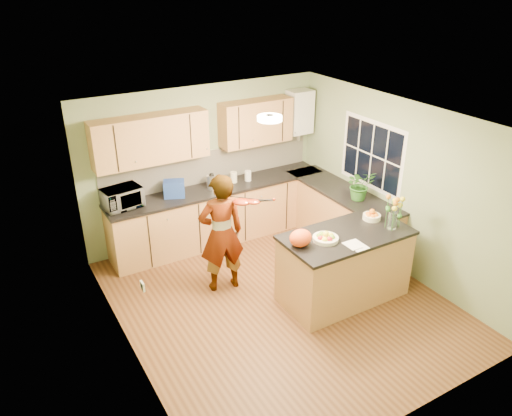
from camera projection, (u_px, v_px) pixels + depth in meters
floor at (279, 301)px, 6.75m from camera, size 4.50×4.50×0.00m
ceiling at (284, 121)px, 5.66m from camera, size 4.00×4.50×0.02m
wall_back at (204, 164)px, 7.95m from camera, size 4.00×0.02×2.50m
wall_front at (418, 318)px, 4.45m from camera, size 4.00×0.02×2.50m
wall_left at (123, 262)px, 5.29m from camera, size 0.02×4.50×2.50m
wall_right at (399, 187)px, 7.11m from camera, size 0.02×4.50×2.50m
back_counter at (220, 213)px, 8.10m from camera, size 3.64×0.62×0.94m
right_counter at (340, 217)px, 7.97m from camera, size 0.62×2.24×0.94m
splashback at (211, 166)px, 8.01m from camera, size 3.60×0.02×0.52m
upper_cabinets at (197, 132)px, 7.48m from camera, size 3.20×0.34×0.70m
boiler at (299, 112)px, 8.32m from camera, size 0.40×0.30×0.86m
window_right at (372, 155)px, 7.44m from camera, size 0.01×1.30×1.05m
light_switch at (143, 286)px, 4.81m from camera, size 0.02×0.09×0.09m
ceiling_lamp at (270, 118)px, 5.91m from camera, size 0.30×0.30×0.07m
peninsula_island at (344, 266)px, 6.64m from camera, size 1.71×0.87×0.98m
fruit_dish at (326, 237)px, 6.25m from camera, size 0.32×0.32×0.11m
orange_bowl at (372, 215)px, 6.77m from camera, size 0.24×0.24×0.14m
flower_vase at (395, 205)px, 6.41m from camera, size 0.28×0.28×0.52m
orange_bag at (301, 238)px, 6.10m from camera, size 0.30×0.26×0.22m
papers at (356, 245)px, 6.15m from camera, size 0.20×0.27×0.01m
violinist at (221, 234)px, 6.69m from camera, size 0.68×0.50×1.71m
violin at (242, 202)px, 6.39m from camera, size 0.60×0.52×0.15m
microwave at (122, 198)px, 7.15m from camera, size 0.59×0.45×0.30m
blue_box at (174, 189)px, 7.52m from camera, size 0.37×0.33×0.25m
kettle at (212, 181)px, 7.79m from camera, size 0.16×0.16×0.30m
jar_cream at (234, 177)px, 8.03m from camera, size 0.13×0.13×0.17m
jar_white at (248, 176)px, 8.09m from camera, size 0.11×0.11×0.17m
potted_plant at (360, 185)px, 7.38m from camera, size 0.50×0.46×0.46m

